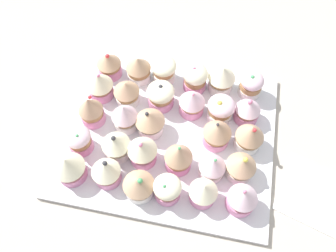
# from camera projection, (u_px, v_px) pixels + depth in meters

# --- Properties ---
(ground_plane) EXTENTS (1.80, 1.80, 0.03)m
(ground_plane) POSITION_uv_depth(u_px,v_px,m) (168.00, 138.00, 0.80)
(ground_plane) COLOR #B2A899
(baking_tray) EXTENTS (0.47, 0.40, 0.01)m
(baking_tray) POSITION_uv_depth(u_px,v_px,m) (168.00, 134.00, 0.78)
(baking_tray) COLOR silver
(baking_tray) RESTS_ON ground_plane
(cupcake_0) EXTENTS (0.07, 0.07, 0.08)m
(cupcake_0) POSITION_uv_depth(u_px,v_px,m) (69.00, 167.00, 0.69)
(cupcake_0) COLOR pink
(cupcake_0) RESTS_ON baking_tray
(cupcake_1) EXTENTS (0.06, 0.06, 0.07)m
(cupcake_1) POSITION_uv_depth(u_px,v_px,m) (106.00, 172.00, 0.69)
(cupcake_1) COLOR pink
(cupcake_1) RESTS_ON baking_tray
(cupcake_2) EXTENTS (0.06, 0.06, 0.07)m
(cupcake_2) POSITION_uv_depth(u_px,v_px,m) (139.00, 185.00, 0.68)
(cupcake_2) COLOR white
(cupcake_2) RESTS_ON baking_tray
(cupcake_3) EXTENTS (0.06, 0.06, 0.07)m
(cupcake_3) POSITION_uv_depth(u_px,v_px,m) (167.00, 189.00, 0.68)
(cupcake_3) COLOR pink
(cupcake_3) RESTS_ON baking_tray
(cupcake_4) EXTENTS (0.06, 0.06, 0.07)m
(cupcake_4) POSITION_uv_depth(u_px,v_px,m) (203.00, 192.00, 0.67)
(cupcake_4) COLOR pink
(cupcake_4) RESTS_ON baking_tray
(cupcake_5) EXTENTS (0.06, 0.06, 0.08)m
(cupcake_5) POSITION_uv_depth(u_px,v_px,m) (242.00, 198.00, 0.66)
(cupcake_5) COLOR pink
(cupcake_5) RESTS_ON baking_tray
(cupcake_6) EXTENTS (0.06, 0.06, 0.07)m
(cupcake_6) POSITION_uv_depth(u_px,v_px,m) (79.00, 140.00, 0.73)
(cupcake_6) COLOR pink
(cupcake_6) RESTS_ON baking_tray
(cupcake_7) EXTENTS (0.06, 0.06, 0.08)m
(cupcake_7) POSITION_uv_depth(u_px,v_px,m) (116.00, 145.00, 0.72)
(cupcake_7) COLOR white
(cupcake_7) RESTS_ON baking_tray
(cupcake_8) EXTENTS (0.06, 0.06, 0.08)m
(cupcake_8) POSITION_uv_depth(u_px,v_px,m) (142.00, 150.00, 0.71)
(cupcake_8) COLOR pink
(cupcake_8) RESTS_ON baking_tray
(cupcake_9) EXTENTS (0.06, 0.06, 0.08)m
(cupcake_9) POSITION_uv_depth(u_px,v_px,m) (178.00, 157.00, 0.70)
(cupcake_9) COLOR pink
(cupcake_9) RESTS_ON baking_tray
(cupcake_10) EXTENTS (0.06, 0.06, 0.07)m
(cupcake_10) POSITION_uv_depth(u_px,v_px,m) (212.00, 166.00, 0.70)
(cupcake_10) COLOR white
(cupcake_10) RESTS_ON baking_tray
(cupcake_11) EXTENTS (0.06, 0.06, 0.07)m
(cupcake_11) POSITION_uv_depth(u_px,v_px,m) (241.00, 166.00, 0.70)
(cupcake_11) COLOR white
(cupcake_11) RESTS_ON baking_tray
(cupcake_12) EXTENTS (0.06, 0.06, 0.08)m
(cupcake_12) POSITION_uv_depth(u_px,v_px,m) (91.00, 109.00, 0.76)
(cupcake_12) COLOR pink
(cupcake_12) RESTS_ON baking_tray
(cupcake_13) EXTENTS (0.06, 0.06, 0.08)m
(cupcake_13) POSITION_uv_depth(u_px,v_px,m) (125.00, 115.00, 0.75)
(cupcake_13) COLOR white
(cupcake_13) RESTS_ON baking_tray
(cupcake_14) EXTENTS (0.07, 0.07, 0.07)m
(cupcake_14) POSITION_uv_depth(u_px,v_px,m) (150.00, 123.00, 0.75)
(cupcake_14) COLOR white
(cupcake_14) RESTS_ON baking_tray
(cupcake_15) EXTENTS (0.06, 0.06, 0.08)m
(cupcake_15) POSITION_uv_depth(u_px,v_px,m) (217.00, 132.00, 0.73)
(cupcake_15) COLOR pink
(cupcake_15) RESTS_ON baking_tray
(cupcake_16) EXTENTS (0.06, 0.06, 0.08)m
(cupcake_16) POSITION_uv_depth(u_px,v_px,m) (250.00, 136.00, 0.73)
(cupcake_16) COLOR white
(cupcake_16) RESTS_ON baking_tray
(cupcake_17) EXTENTS (0.06, 0.06, 0.08)m
(cupcake_17) POSITION_uv_depth(u_px,v_px,m) (100.00, 85.00, 0.79)
(cupcake_17) COLOR pink
(cupcake_17) RESTS_ON baking_tray
(cupcake_18) EXTENTS (0.06, 0.06, 0.07)m
(cupcake_18) POSITION_uv_depth(u_px,v_px,m) (127.00, 92.00, 0.79)
(cupcake_18) COLOR white
(cupcake_18) RESTS_ON baking_tray
(cupcake_19) EXTENTS (0.06, 0.06, 0.07)m
(cupcake_19) POSITION_uv_depth(u_px,v_px,m) (161.00, 95.00, 0.79)
(cupcake_19) COLOR pink
(cupcake_19) RESTS_ON baking_tray
(cupcake_20) EXTENTS (0.06, 0.06, 0.07)m
(cupcake_20) POSITION_uv_depth(u_px,v_px,m) (192.00, 102.00, 0.77)
(cupcake_20) COLOR pink
(cupcake_20) RESTS_ON baking_tray
(cupcake_21) EXTENTS (0.06, 0.06, 0.07)m
(cupcake_21) POSITION_uv_depth(u_px,v_px,m) (221.00, 109.00, 0.77)
(cupcake_21) COLOR white
(cupcake_21) RESTS_ON baking_tray
(cupcake_22) EXTENTS (0.06, 0.06, 0.07)m
(cupcake_22) POSITION_uv_depth(u_px,v_px,m) (248.00, 110.00, 0.77)
(cupcake_22) COLOR pink
(cupcake_22) RESTS_ON baking_tray
(cupcake_23) EXTENTS (0.06, 0.06, 0.07)m
(cupcake_23) POSITION_uv_depth(u_px,v_px,m) (109.00, 64.00, 0.83)
(cupcake_23) COLOR pink
(cupcake_23) RESTS_ON baking_tray
(cupcake_24) EXTENTS (0.06, 0.06, 0.07)m
(cupcake_24) POSITION_uv_depth(u_px,v_px,m) (138.00, 68.00, 0.82)
(cupcake_24) COLOR white
(cupcake_24) RESTS_ON baking_tray
(cupcake_25) EXTENTS (0.06, 0.06, 0.06)m
(cupcake_25) POSITION_uv_depth(u_px,v_px,m) (164.00, 70.00, 0.82)
(cupcake_25) COLOR white
(cupcake_25) RESTS_ON baking_tray
(cupcake_26) EXTENTS (0.06, 0.06, 0.07)m
(cupcake_26) POSITION_uv_depth(u_px,v_px,m) (195.00, 78.00, 0.81)
(cupcake_26) COLOR pink
(cupcake_26) RESTS_ON baking_tray
(cupcake_27) EXTENTS (0.06, 0.06, 0.07)m
(cupcake_27) POSITION_uv_depth(u_px,v_px,m) (222.00, 78.00, 0.80)
(cupcake_27) COLOR white
(cupcake_27) RESTS_ON baking_tray
(cupcake_28) EXTENTS (0.05, 0.05, 0.07)m
(cupcake_28) POSITION_uv_depth(u_px,v_px,m) (251.00, 85.00, 0.80)
(cupcake_28) COLOR white
(cupcake_28) RESTS_ON baking_tray
(napkin) EXTENTS (0.18, 0.17, 0.01)m
(napkin) POSITION_uv_depth(u_px,v_px,m) (317.00, 196.00, 0.71)
(napkin) COLOR white
(napkin) RESTS_ON ground_plane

